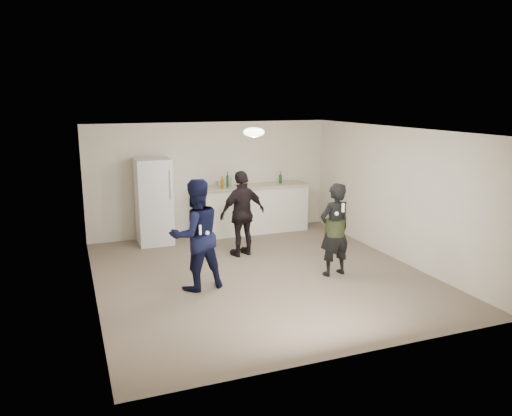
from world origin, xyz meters
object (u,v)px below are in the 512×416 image
object	(u,v)px
fridge	(154,201)
woman	(335,230)
shaker	(217,185)
man	(196,235)
counter	(251,210)
spectator	(243,214)

from	to	relation	value
fridge	woman	size ratio (longest dim) A/B	1.11
shaker	man	xyz separation A→B (m)	(-1.18, -2.82, -0.28)
fridge	woman	world-z (taller)	fridge
man	woman	world-z (taller)	man
counter	spectator	world-z (taller)	spectator
woman	spectator	xyz separation A→B (m)	(-1.11, 1.61, 0.02)
fridge	shaker	world-z (taller)	fridge
shaker	man	size ratio (longest dim) A/B	0.09
fridge	spectator	bearing A→B (deg)	-44.82
counter	woman	world-z (taller)	woman
counter	woman	xyz separation A→B (m)	(0.37, -3.13, 0.29)
shaker	fridge	bearing A→B (deg)	179.56
shaker	spectator	xyz separation A→B (m)	(0.09, -1.44, -0.34)
fridge	man	world-z (taller)	fridge
shaker	woman	bearing A→B (deg)	-68.58
woman	fridge	bearing A→B (deg)	-57.49
fridge	man	bearing A→B (deg)	-86.19
counter	fridge	size ratio (longest dim) A/B	1.44
counter	shaker	world-z (taller)	shaker
man	woman	bearing A→B (deg)	164.19
fridge	spectator	xyz separation A→B (m)	(1.46, -1.45, -0.06)
counter	fridge	distance (m)	2.23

